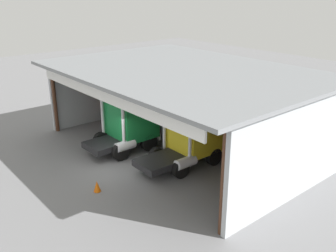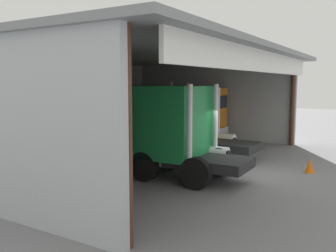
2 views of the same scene
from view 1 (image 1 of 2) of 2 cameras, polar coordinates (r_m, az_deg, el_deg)
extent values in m
plane|color=slate|center=(21.20, -7.85, -6.51)|extent=(80.00, 80.00, 0.00)
cube|color=#ADB2B7|center=(27.16, 11.39, 4.72)|extent=(15.76, 0.24, 4.75)
cube|color=#ADB2B7|center=(29.36, -7.56, 6.11)|extent=(0.24, 10.75, 4.75)
cube|color=#ADB2B7|center=(18.76, 19.68, -3.25)|extent=(0.24, 10.75, 4.75)
cube|color=gray|center=(22.40, 2.28, 8.34)|extent=(16.36, 11.67, 0.20)
cylinder|color=#4C2D1E|center=(26.80, -16.69, 4.04)|extent=(0.24, 0.24, 4.75)
cylinder|color=#4C2D1E|center=(14.97, 8.35, -8.33)|extent=(0.24, 0.24, 4.75)
cube|color=white|center=(19.44, -9.39, 4.85)|extent=(14.18, 0.12, 0.90)
cube|color=red|center=(27.87, -5.63, 4.99)|extent=(2.47, 2.16, 2.70)
cube|color=black|center=(27.20, -7.55, 5.56)|extent=(2.06, 0.11, 0.81)
cube|color=silver|center=(27.74, -7.42, 1.71)|extent=(2.30, 0.21, 0.44)
cube|color=#232326|center=(29.40, -2.16, 3.01)|extent=(1.90, 3.80, 0.36)
cylinder|color=silver|center=(27.71, -2.29, 4.63)|extent=(0.18, 0.18, 2.87)
cylinder|color=silver|center=(29.43, -4.83, 5.52)|extent=(0.18, 0.18, 2.87)
cylinder|color=silver|center=(30.05, -3.87, 3.60)|extent=(0.59, 1.21, 0.56)
cylinder|color=black|center=(27.28, -5.02, 1.15)|extent=(0.33, 1.16, 1.15)
cylinder|color=black|center=(28.98, -7.37, 2.22)|extent=(0.33, 1.16, 1.15)
cylinder|color=black|center=(28.65, -0.89, 2.18)|extent=(0.33, 1.16, 1.15)
cylinder|color=black|center=(30.28, -3.36, 3.15)|extent=(0.33, 1.16, 1.15)
cube|color=#197F3D|center=(23.14, -5.52, 1.61)|extent=(2.48, 2.47, 2.64)
cube|color=black|center=(23.69, -3.13, 3.30)|extent=(2.07, 0.10, 0.79)
cube|color=silver|center=(24.33, -2.99, -0.92)|extent=(2.32, 0.20, 0.44)
cube|color=#232326|center=(22.80, -8.63, -2.55)|extent=(1.88, 2.91, 0.36)
cylinder|color=silver|center=(23.33, -9.81, 1.35)|extent=(0.18, 0.18, 2.97)
cylinder|color=silver|center=(21.58, -6.73, -0.07)|extent=(0.18, 0.18, 2.97)
cylinder|color=silver|center=(22.06, -6.44, -2.91)|extent=(0.58, 1.21, 0.56)
cylinder|color=black|center=(24.76, -5.93, -0.99)|extent=(0.32, 1.10, 1.09)
cylinder|color=black|center=(23.16, -2.86, -2.45)|extent=(0.32, 1.10, 1.09)
cylinder|color=black|center=(23.72, -10.01, -2.18)|extent=(0.32, 1.10, 1.09)
cylinder|color=black|center=(22.05, -7.09, -3.80)|extent=(0.32, 1.10, 1.09)
cube|color=yellow|center=(21.29, 4.15, -0.44)|extent=(2.46, 2.52, 2.43)
cube|color=black|center=(21.97, 6.58, 1.32)|extent=(2.04, 0.11, 0.73)
cube|color=silver|center=(22.62, 6.46, -2.84)|extent=(2.29, 0.21, 0.44)
cube|color=#232326|center=(20.61, 0.04, -5.00)|extent=(1.89, 3.61, 0.36)
cylinder|color=silver|center=(21.24, -0.57, -0.60)|extent=(0.18, 0.18, 2.82)
cylinder|color=silver|center=(19.71, 3.32, -2.35)|extent=(0.18, 0.18, 2.82)
cylinder|color=silver|center=(19.99, 2.66, -5.49)|extent=(0.59, 1.21, 0.56)
cylinder|color=black|center=(22.87, 3.18, -2.87)|extent=(0.32, 1.01, 1.01)
cylinder|color=black|center=(21.49, 6.93, -4.58)|extent=(0.32, 1.01, 1.01)
cylinder|color=black|center=(21.44, -1.73, -4.49)|extent=(0.32, 1.01, 1.01)
cylinder|color=black|center=(19.97, 1.94, -6.47)|extent=(0.32, 1.01, 1.01)
cube|color=orange|center=(19.60, 14.88, -2.87)|extent=(2.49, 2.61, 2.46)
cube|color=black|center=(18.43, 12.79, -2.73)|extent=(2.04, 0.14, 0.74)
cube|color=silver|center=(19.16, 12.33, -7.60)|extent=(2.28, 0.25, 0.44)
cube|color=#232326|center=(21.34, 16.88, -4.94)|extent=(1.91, 2.88, 0.36)
cylinder|color=silver|center=(20.23, 19.66, -2.46)|extent=(0.18, 0.18, 3.08)
cylinder|color=silver|center=(21.22, 14.59, -0.85)|extent=(0.18, 0.18, 3.08)
cylinder|color=silver|center=(21.56, 14.06, -4.04)|extent=(0.61, 1.22, 0.56)
cylinder|color=black|center=(19.34, 16.25, -8.19)|extent=(0.34, 1.07, 1.06)
cylinder|color=black|center=(20.35, 11.25, -6.25)|extent=(0.34, 1.07, 1.06)
cylinder|color=black|center=(20.97, 19.27, -6.23)|extent=(0.34, 1.07, 1.06)
cylinder|color=black|center=(21.90, 14.50, -4.55)|extent=(0.34, 1.07, 1.06)
cylinder|color=#194CB2|center=(29.68, 3.89, 2.54)|extent=(0.58, 0.58, 0.91)
cube|color=black|center=(28.85, 2.57, 2.13)|extent=(0.90, 0.60, 1.00)
cone|color=orange|center=(19.12, -10.61, -8.89)|extent=(0.36, 0.36, 0.56)
camera|label=2|loc=(30.87, -29.50, 6.57)|focal=38.99mm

